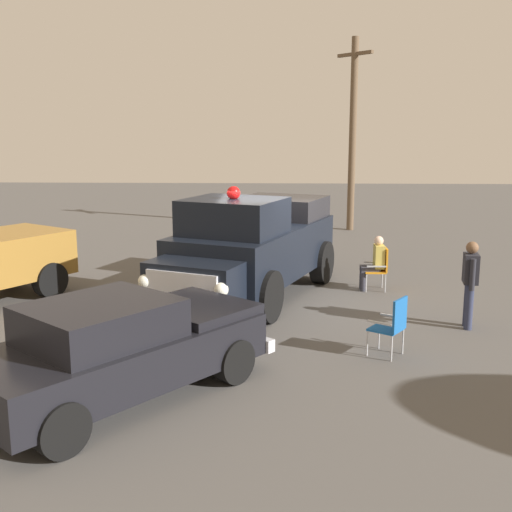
% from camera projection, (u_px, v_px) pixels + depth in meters
% --- Properties ---
extents(ground_plane, '(60.00, 60.00, 0.00)m').
position_uv_depth(ground_plane, '(277.00, 300.00, 14.06)').
color(ground_plane, '#514F4C').
extents(vintage_fire_truck, '(4.23, 6.33, 2.59)m').
position_uv_depth(vintage_fire_truck, '(252.00, 246.00, 13.99)').
color(vintage_fire_truck, black).
rests_on(vintage_fire_truck, ground).
extents(classic_hot_rod, '(4.20, 4.54, 1.46)m').
position_uv_depth(classic_hot_rod, '(122.00, 347.00, 8.87)').
color(classic_hot_rod, black).
rests_on(classic_hot_rod, ground).
extents(lawn_chair_near_truck, '(0.50, 0.52, 1.02)m').
position_uv_depth(lawn_chair_near_truck, '(380.00, 266.00, 14.81)').
color(lawn_chair_near_truck, '#B7BABF').
rests_on(lawn_chair_near_truck, ground).
extents(lawn_chair_by_car, '(0.68, 0.68, 1.02)m').
position_uv_depth(lawn_chair_by_car, '(393.00, 322.00, 10.48)').
color(lawn_chair_by_car, '#B7BABF').
rests_on(lawn_chair_by_car, ground).
extents(spectator_seated, '(0.54, 0.40, 1.29)m').
position_uv_depth(spectator_seated, '(375.00, 261.00, 14.79)').
color(spectator_seated, '#383842').
rests_on(spectator_seated, ground).
extents(spectator_standing, '(0.32, 0.65, 1.68)m').
position_uv_depth(spectator_standing, '(470.00, 279.00, 11.93)').
color(spectator_standing, '#2D334C').
rests_on(spectator_standing, ground).
extents(utility_pole, '(1.14, 1.41, 6.92)m').
position_uv_depth(utility_pole, '(353.00, 132.00, 23.02)').
color(utility_pole, brown).
rests_on(utility_pole, ground).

